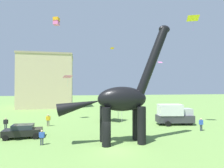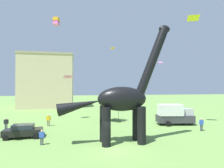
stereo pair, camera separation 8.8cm
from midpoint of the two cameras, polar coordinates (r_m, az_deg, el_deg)
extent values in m
plane|color=#6B9347|center=(18.36, 1.36, -19.66)|extent=(240.00, 240.00, 0.00)
cylinder|color=black|center=(21.41, 7.62, -11.62)|extent=(0.89, 0.89, 3.86)
cylinder|color=black|center=(19.82, 9.23, -12.47)|extent=(0.89, 0.89, 3.86)
cylinder|color=black|center=(20.55, -2.42, -12.07)|extent=(0.89, 0.89, 3.86)
cylinder|color=black|center=(18.90, -1.63, -13.05)|extent=(0.89, 0.89, 3.86)
ellipsoid|color=black|center=(19.74, 3.29, -4.59)|extent=(5.28, 2.27, 2.60)
cylinder|color=black|center=(21.01, 12.44, 7.02)|extent=(3.79, 0.97, 7.52)
ellipsoid|color=black|center=(22.39, 15.93, 15.92)|extent=(1.30, 0.81, 0.89)
cone|color=black|center=(19.19, -9.72, -6.46)|extent=(4.64, 1.30, 2.20)
cube|color=black|center=(24.46, -25.63, -13.19)|extent=(4.27, 1.96, 0.72)
cube|color=#232B35|center=(24.33, -25.61, -11.77)|extent=(2.33, 1.66, 0.52)
cylinder|color=black|center=(25.05, -21.56, -13.77)|extent=(0.63, 0.25, 0.62)
cylinder|color=black|center=(23.35, -22.39, -14.72)|extent=(0.63, 0.25, 0.62)
cylinder|color=black|center=(25.79, -28.55, -13.35)|extent=(0.63, 0.25, 0.62)
cylinder|color=black|center=(24.14, -29.87, -14.20)|extent=(0.63, 0.25, 0.62)
cube|color=#38383D|center=(31.13, 18.89, -10.06)|extent=(5.86, 2.95, 1.10)
cube|color=#B7B7BC|center=(31.93, 21.78, -7.91)|extent=(2.07, 2.19, 1.00)
cube|color=silver|center=(30.56, 17.59, -7.59)|extent=(3.86, 2.55, 1.70)
cylinder|color=black|center=(33.13, 21.05, -10.46)|extent=(0.83, 0.38, 0.80)
cylinder|color=black|center=(31.39, 23.12, -10.97)|extent=(0.83, 0.38, 0.80)
cylinder|color=black|center=(31.36, 15.21, -11.03)|extent=(0.83, 0.38, 0.80)
cylinder|color=black|center=(29.52, 17.04, -11.65)|extent=(0.83, 0.38, 0.80)
cylinder|color=#2D3347|center=(29.90, -29.97, -11.40)|extent=(0.14, 0.14, 0.82)
cylinder|color=#2D3347|center=(29.83, -29.60, -11.43)|extent=(0.14, 0.14, 0.82)
cube|color=black|center=(29.74, -29.77, -10.08)|extent=(0.45, 0.27, 0.58)
sphere|color=tan|center=(29.68, -29.76, -9.28)|extent=(0.26, 0.26, 0.26)
cylinder|color=black|center=(29.82, -30.24, -10.00)|extent=(0.11, 0.11, 0.55)
cylinder|color=black|center=(29.66, -29.29, -10.06)|extent=(0.11, 0.11, 0.55)
cylinder|color=#2D3347|center=(28.17, 25.77, -12.07)|extent=(0.14, 0.14, 0.84)
cylinder|color=#2D3347|center=(28.29, 26.11, -12.02)|extent=(0.14, 0.14, 0.84)
cube|color=blue|center=(28.10, 25.93, -10.61)|extent=(0.46, 0.28, 0.60)
sphere|color=tan|center=(28.03, 25.92, -9.74)|extent=(0.26, 0.26, 0.26)
cylinder|color=blue|center=(27.94, 25.49, -10.60)|extent=(0.11, 0.11, 0.57)
cylinder|color=blue|center=(28.25, 26.36, -10.49)|extent=(0.11, 0.11, 0.57)
cylinder|color=#2D3347|center=(20.90, -20.95, -16.18)|extent=(0.13, 0.13, 0.76)
cylinder|color=#2D3347|center=(20.87, -20.43, -16.21)|extent=(0.13, 0.13, 0.76)
cube|color=blue|center=(20.72, -20.68, -14.46)|extent=(0.41, 0.25, 0.54)
sphere|color=tan|center=(20.63, -20.67, -13.42)|extent=(0.24, 0.24, 0.24)
cylinder|color=blue|center=(20.75, -21.34, -14.36)|extent=(0.10, 0.10, 0.51)
cylinder|color=blue|center=(20.68, -20.01, -14.42)|extent=(0.10, 0.10, 0.51)
cylinder|color=#6B6056|center=(30.16, -19.13, -11.35)|extent=(0.15, 0.15, 0.87)
cylinder|color=#6B6056|center=(30.13, -18.72, -11.36)|extent=(0.15, 0.15, 0.87)
cube|color=yellow|center=(30.02, -18.92, -9.95)|extent=(0.47, 0.29, 0.62)
sphere|color=tan|center=(29.95, -18.91, -9.11)|extent=(0.27, 0.27, 0.27)
cylinder|color=yellow|center=(30.05, -19.44, -9.88)|extent=(0.12, 0.12, 0.59)
cylinder|color=yellow|center=(29.98, -18.39, -9.91)|extent=(0.12, 0.12, 0.59)
cylinder|color=#B2B2B7|center=(34.20, 2.08, -9.13)|extent=(0.06, 0.06, 2.10)
cylinder|color=#B2B2B7|center=(31.60, 3.20, -9.79)|extent=(0.06, 0.06, 2.10)
cylinder|color=#B2B2B7|center=(33.70, -2.45, -9.25)|extent=(0.06, 0.06, 2.10)
cylinder|color=#B2B2B7|center=(31.06, -1.71, -9.95)|extent=(0.06, 0.06, 2.10)
pyramid|color=black|center=(32.42, 0.28, -6.90)|extent=(3.15, 3.15, 0.90)
cube|color=yellow|center=(31.97, 23.86, 18.10)|extent=(1.98, 1.71, 0.53)
cylinder|color=purple|center=(31.63, 23.87, 16.24)|extent=(0.01, 0.01, 1.67)
cube|color=orange|center=(42.67, 0.24, 10.98)|extent=(1.10, 0.99, 0.31)
cube|color=pink|center=(42.26, 14.80, 6.50)|extent=(0.96, 0.67, 0.34)
cube|color=pink|center=(34.41, -13.31, 2.20)|extent=(1.90, 1.70, 0.41)
cylinder|color=#19B2B7|center=(34.37, -13.32, 0.50)|extent=(0.01, 0.01, 1.57)
cube|color=orange|center=(19.55, -16.68, 18.44)|extent=(0.62, 0.62, 0.40)
cube|color=pink|center=(19.45, -16.68, 17.58)|extent=(0.62, 0.62, 0.40)
cube|color=#CCB78E|center=(58.89, -19.05, 0.58)|extent=(14.49, 12.80, 14.93)
cube|color=tan|center=(59.60, -19.00, 8.01)|extent=(14.78, 13.05, 0.50)
camera|label=1|loc=(0.04, -89.88, 0.00)|focal=29.66mm
camera|label=2|loc=(0.04, 90.12, 0.00)|focal=29.66mm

